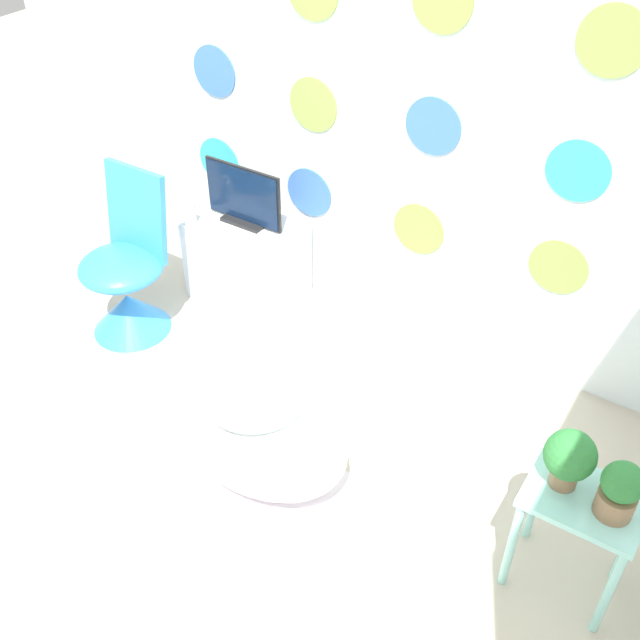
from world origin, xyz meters
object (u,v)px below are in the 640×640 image
(tv, at_px, (243,198))
(potted_plant_left, at_px, (570,457))
(potted_plant_right, at_px, (620,490))
(bathtub, at_px, (259,432))
(chair, at_px, (127,286))
(vase, at_px, (189,213))

(tv, height_order, potted_plant_left, tv)
(tv, xyz_separation_m, potted_plant_left, (1.99, -0.81, 0.01))
(tv, distance_m, potted_plant_right, 2.32)
(bathtub, xyz_separation_m, potted_plant_right, (1.34, 0.17, 0.36))
(bathtub, height_order, potted_plant_left, potted_plant_left)
(chair, relative_size, vase, 6.30)
(potted_plant_right, bearing_deg, tv, 158.92)
(bathtub, bearing_deg, potted_plant_right, 7.21)
(chair, distance_m, tv, 0.75)
(bathtub, height_order, vase, vase)
(chair, distance_m, potted_plant_left, 2.36)
(tv, xyz_separation_m, potted_plant_right, (2.17, -0.83, -0.01))
(vase, relative_size, potted_plant_right, 0.62)
(potted_plant_left, relative_size, potted_plant_right, 1.05)
(bathtub, distance_m, potted_plant_left, 1.24)
(bathtub, height_order, potted_plant_right, potted_plant_right)
(tv, xyz_separation_m, vase, (-0.24, -0.16, -0.08))
(vase, distance_m, potted_plant_left, 2.32)
(chair, xyz_separation_m, potted_plant_right, (2.50, -0.26, 0.34))
(tv, bearing_deg, potted_plant_left, -22.12)
(tv, relative_size, vase, 3.35)
(bathtub, bearing_deg, tv, 129.29)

